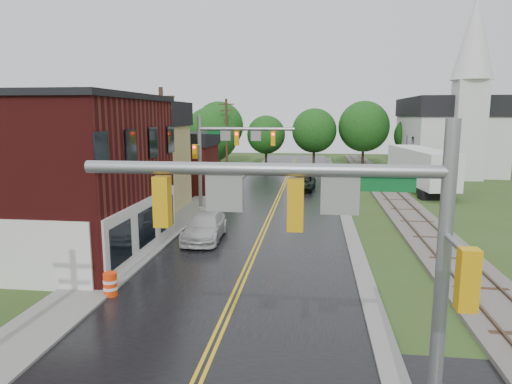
% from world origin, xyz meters
% --- Properties ---
extents(main_road, '(10.00, 90.00, 0.02)m').
position_xyz_m(main_road, '(0.00, 30.00, 0.00)').
color(main_road, black).
rests_on(main_road, ground).
extents(curb_right, '(0.80, 70.00, 0.12)m').
position_xyz_m(curb_right, '(5.40, 35.00, 0.00)').
color(curb_right, gray).
rests_on(curb_right, ground).
extents(sidewalk_left, '(2.40, 50.00, 0.12)m').
position_xyz_m(sidewalk_left, '(-6.20, 25.00, 0.00)').
color(sidewalk_left, gray).
rests_on(sidewalk_left, ground).
extents(brick_building, '(14.30, 10.30, 8.30)m').
position_xyz_m(brick_building, '(-12.48, 15.00, 4.15)').
color(brick_building, '#4D1110').
rests_on(brick_building, ground).
extents(yellow_house, '(8.00, 7.00, 6.40)m').
position_xyz_m(yellow_house, '(-11.00, 26.00, 3.20)').
color(yellow_house, tan).
rests_on(yellow_house, ground).
extents(darkred_building, '(7.00, 6.00, 4.40)m').
position_xyz_m(darkred_building, '(-10.00, 35.00, 2.20)').
color(darkred_building, '#3F0F0C').
rests_on(darkred_building, ground).
extents(church, '(10.40, 18.40, 20.00)m').
position_xyz_m(church, '(20.00, 53.74, 5.83)').
color(church, silver).
rests_on(church, ground).
extents(railroad, '(3.20, 80.00, 0.30)m').
position_xyz_m(railroad, '(10.00, 35.00, 0.11)').
color(railroad, '#59544C').
rests_on(railroad, ground).
extents(traffic_signal_near, '(7.34, 0.30, 7.20)m').
position_xyz_m(traffic_signal_near, '(3.47, 2.00, 4.97)').
color(traffic_signal_near, gray).
rests_on(traffic_signal_near, ground).
extents(traffic_signal_far, '(7.34, 0.43, 7.20)m').
position_xyz_m(traffic_signal_far, '(-3.47, 27.00, 4.97)').
color(traffic_signal_far, gray).
rests_on(traffic_signal_far, ground).
extents(utility_pole_b, '(1.80, 0.28, 9.00)m').
position_xyz_m(utility_pole_b, '(-6.80, 22.00, 4.72)').
color(utility_pole_b, '#382616').
rests_on(utility_pole_b, ground).
extents(utility_pole_c, '(1.80, 0.28, 9.00)m').
position_xyz_m(utility_pole_c, '(-6.80, 44.00, 4.72)').
color(utility_pole_c, '#382616').
rests_on(utility_pole_c, ground).
extents(tree_left_b, '(7.60, 7.60, 9.69)m').
position_xyz_m(tree_left_b, '(-17.85, 31.90, 5.72)').
color(tree_left_b, black).
rests_on(tree_left_b, ground).
extents(tree_left_c, '(6.00, 6.00, 7.65)m').
position_xyz_m(tree_left_c, '(-13.85, 39.90, 4.51)').
color(tree_left_c, black).
rests_on(tree_left_c, ground).
extents(tree_left_e, '(6.40, 6.40, 8.16)m').
position_xyz_m(tree_left_e, '(-8.85, 45.90, 4.81)').
color(tree_left_e, black).
rests_on(tree_left_e, ground).
extents(suv_dark, '(2.73, 5.15, 1.38)m').
position_xyz_m(suv_dark, '(1.96, 36.97, 0.69)').
color(suv_dark, black).
rests_on(suv_dark, ground).
extents(pickup_white, '(2.22, 5.20, 1.49)m').
position_xyz_m(pickup_white, '(-3.20, 18.54, 0.75)').
color(pickup_white, silver).
rests_on(pickup_white, ground).
extents(semi_trailer, '(4.24, 13.10, 4.02)m').
position_xyz_m(semi_trailer, '(13.24, 38.28, 2.37)').
color(semi_trailer, black).
rests_on(semi_trailer, ground).
extents(construction_barrel, '(0.71, 0.71, 0.98)m').
position_xyz_m(construction_barrel, '(-5.00, 9.74, 0.49)').
color(construction_barrel, '#EE390A').
rests_on(construction_barrel, ground).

